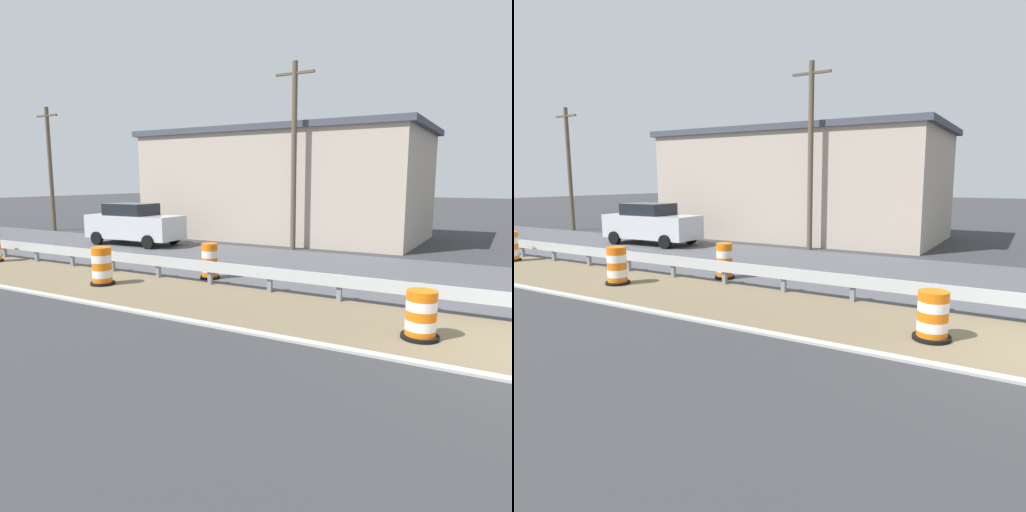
% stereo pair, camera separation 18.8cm
% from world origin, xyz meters
% --- Properties ---
extents(traffic_barrel_nearest, '(0.74, 0.74, 0.98)m').
position_xyz_m(traffic_barrel_nearest, '(0.07, 2.05, 0.44)').
color(traffic_barrel_nearest, orange).
rests_on(traffic_barrel_nearest, ground).
extents(traffic_barrel_close, '(0.63, 0.63, 1.13)m').
position_xyz_m(traffic_barrel_close, '(2.74, 8.96, 0.51)').
color(traffic_barrel_close, orange).
rests_on(traffic_barrel_close, ground).
extents(traffic_barrel_mid, '(0.72, 0.72, 1.13)m').
position_xyz_m(traffic_barrel_mid, '(0.45, 11.29, 0.51)').
color(traffic_barrel_mid, orange).
rests_on(traffic_barrel_mid, ground).
extents(car_mid_far_lane, '(2.24, 4.85, 1.99)m').
position_xyz_m(car_mid_far_lane, '(7.51, 16.73, 1.00)').
color(car_mid_far_lane, silver).
rests_on(car_mid_far_lane, ground).
extents(roadside_shop_near, '(7.79, 15.00, 5.73)m').
position_xyz_m(roadside_shop_near, '(14.13, 11.76, 2.87)').
color(roadside_shop_near, '#AD9E8E').
rests_on(roadside_shop_near, ground).
extents(utility_pole_near, '(0.24, 1.80, 8.12)m').
position_xyz_m(utility_pole_near, '(9.76, 9.30, 4.22)').
color(utility_pole_near, brown).
rests_on(utility_pole_near, ground).
extents(utility_pole_mid, '(0.24, 1.80, 7.42)m').
position_xyz_m(utility_pole_mid, '(9.79, 25.64, 3.87)').
color(utility_pole_mid, brown).
rests_on(utility_pole_mid, ground).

